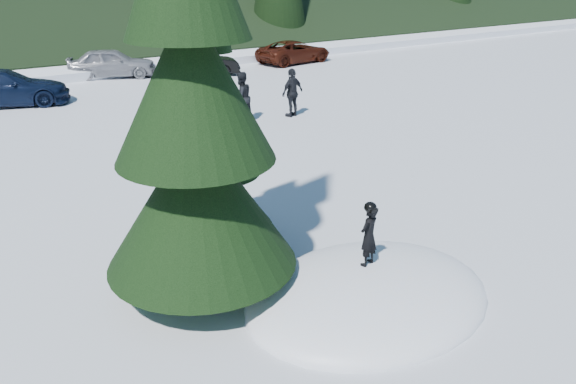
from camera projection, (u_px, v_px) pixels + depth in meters
ground at (368, 298)px, 9.60m from camera, size 200.00×200.00×0.00m
snow_mound at (368, 298)px, 9.60m from camera, size 4.48×3.52×0.96m
spruce_tall at (193, 104)px, 8.59m from camera, size 3.20×3.20×8.60m
spruce_short at (214, 146)px, 10.64m from camera, size 2.20×2.20×5.37m
child_skier at (369, 236)px, 9.52m from camera, size 0.46×0.36×1.09m
adult_0 at (241, 97)px, 19.93m from camera, size 0.96×0.80×1.79m
adult_1 at (292, 93)px, 20.66m from camera, size 1.11×0.67×1.78m
car_3 at (3, 88)px, 22.31m from camera, size 5.30×3.40×1.43m
car_4 at (112, 63)px, 27.85m from camera, size 4.54×3.20×1.44m
car_5 at (200, 63)px, 28.27m from camera, size 4.09×2.53×1.27m
car_6 at (294, 52)px, 32.00m from camera, size 4.73×2.63×1.25m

